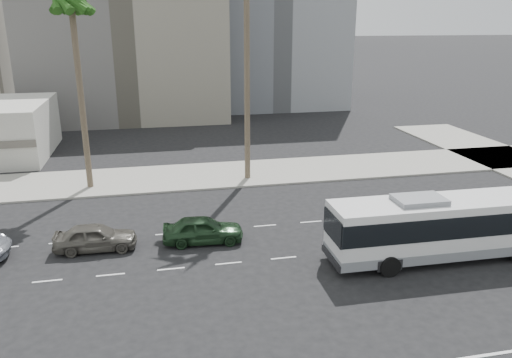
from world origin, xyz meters
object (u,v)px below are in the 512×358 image
object	(u,v)px
car_b	(95,237)
palm_mid	(71,8)
city_bus	(444,225)
car_a	(203,230)

from	to	relation	value
car_b	palm_mid	distance (m)	16.60
city_bus	palm_mid	xyz separation A→B (m)	(-19.64, 15.98, 11.12)
city_bus	car_a	bearing A→B (deg)	160.10
city_bus	car_b	bearing A→B (deg)	165.77
car_b	palm_mid	world-z (taller)	palm_mid
car_a	palm_mid	xyz separation A→B (m)	(-7.34, 11.37, 12.22)
car_b	city_bus	bearing A→B (deg)	-103.11
palm_mid	car_a	bearing A→B (deg)	-57.14
city_bus	palm_mid	bearing A→B (deg)	141.53
car_b	palm_mid	xyz separation A→B (m)	(-1.40, 11.13, 12.24)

